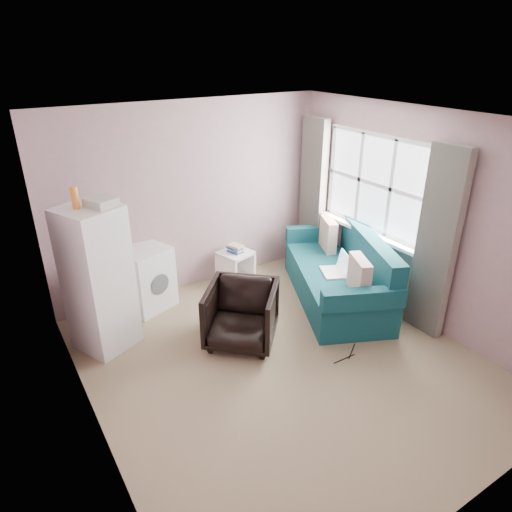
{
  "coord_description": "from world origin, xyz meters",
  "views": [
    {
      "loc": [
        -2.35,
        -3.19,
        3.1
      ],
      "look_at": [
        0.05,
        0.6,
        1.0
      ],
      "focal_mm": 32.0,
      "sensor_mm": 36.0,
      "label": 1
    }
  ],
  "objects_px": {
    "fridge": "(98,279)",
    "side_table": "(236,264)",
    "armchair": "(241,312)",
    "sofa": "(341,276)",
    "washing_machine": "(145,276)"
  },
  "relations": [
    {
      "from": "armchair",
      "to": "side_table",
      "type": "height_order",
      "value": "armchair"
    },
    {
      "from": "armchair",
      "to": "fridge",
      "type": "distance_m",
      "value": 1.58
    },
    {
      "from": "armchair",
      "to": "fridge",
      "type": "bearing_deg",
      "value": -168.55
    },
    {
      "from": "armchair",
      "to": "side_table",
      "type": "xyz_separation_m",
      "value": [
        0.67,
        1.3,
        -0.12
      ]
    },
    {
      "from": "armchair",
      "to": "fridge",
      "type": "xyz_separation_m",
      "value": [
        -1.3,
        0.78,
        0.44
      ]
    },
    {
      "from": "fridge",
      "to": "side_table",
      "type": "distance_m",
      "value": 2.12
    },
    {
      "from": "washing_machine",
      "to": "side_table",
      "type": "height_order",
      "value": "washing_machine"
    },
    {
      "from": "washing_machine",
      "to": "sofa",
      "type": "xyz_separation_m",
      "value": [
        2.22,
        -1.2,
        -0.08
      ]
    },
    {
      "from": "washing_machine",
      "to": "sofa",
      "type": "distance_m",
      "value": 2.53
    },
    {
      "from": "armchair",
      "to": "sofa",
      "type": "bearing_deg",
      "value": 47.2
    },
    {
      "from": "armchair",
      "to": "side_table",
      "type": "bearing_deg",
      "value": 105.09
    },
    {
      "from": "fridge",
      "to": "washing_machine",
      "type": "relative_size",
      "value": 2.3
    },
    {
      "from": "armchair",
      "to": "fridge",
      "type": "height_order",
      "value": "fridge"
    },
    {
      "from": "fridge",
      "to": "side_table",
      "type": "xyz_separation_m",
      "value": [
        1.98,
        0.52,
        -0.56
      ]
    },
    {
      "from": "armchair",
      "to": "washing_machine",
      "type": "relative_size",
      "value": 0.96
    }
  ]
}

